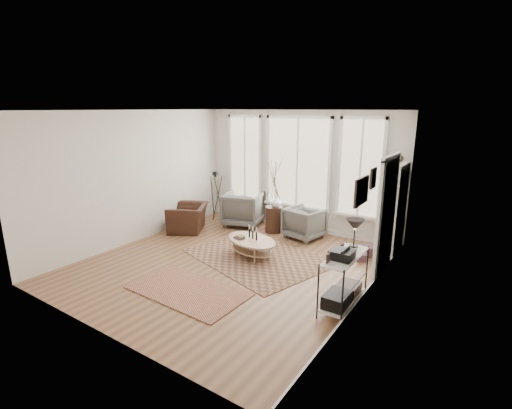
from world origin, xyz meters
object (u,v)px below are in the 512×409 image
Objects in this scene: low_shelf at (344,276)px; accent_chair at (188,218)px; coffee_table at (251,243)px; armchair_left at (243,209)px; bookcase at (394,210)px; armchair_right at (305,223)px; side_table at (274,198)px.

accent_chair is (-4.51, 1.38, -0.19)m from low_shelf.
armchair_left is at bearing 129.79° from coffee_table.
bookcase is 4.75m from accent_chair.
accent_chair is (-2.25, 0.54, 0.03)m from coffee_table.
bookcase is at bearing 74.01° from accent_chair.
bookcase is 3.72m from armchair_left.
bookcase is 2.94m from coffee_table.
armchair_left is at bearing 145.63° from low_shelf.
bookcase is 1.58× the size of low_shelf.
armchair_right is 0.81× the size of accent_chair.
armchair_left reaches higher than armchair_right.
armchair_left is 1.75m from armchair_right.
accent_chair is at bearing 34.54° from armchair_right.
armchair_right is at bearing -178.46° from bookcase.
low_shelf is 1.63× the size of armchair_right.
side_table is (0.93, -0.03, 0.42)m from armchair_left.
bookcase is at bearing 1.47° from side_table.
coffee_table is at bearing 88.81° from armchair_right.
armchair_right is (-1.87, 2.47, -0.15)m from low_shelf.
armchair_left is 0.53× the size of side_table.
armchair_right is 2.85m from accent_chair.
accent_chair is (-4.56, -1.14, -0.63)m from bookcase.
bookcase is at bearing 36.04° from coffee_table.
armchair_right is at bearing 76.72° from coffee_table.
side_table is at bearing 105.06° from coffee_table.
armchair_right is at bearing 127.18° from low_shelf.
coffee_table is at bearing 46.40° from accent_chair.
side_table reaches higher than armchair_right.
coffee_table is 1.70× the size of armchair_right.
bookcase is 2.56m from low_shelf.
armchair_left is (-3.68, -0.04, -0.53)m from bookcase.
side_table is at bearing 13.40° from armchair_right.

